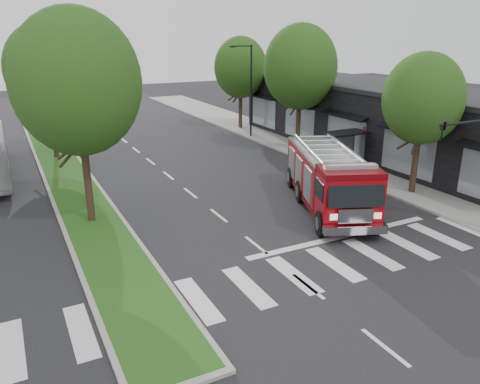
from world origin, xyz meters
name	(u,v)px	position (x,y,z in m)	size (l,w,h in m)	color
ground	(256,245)	(0.00, 0.00, 0.00)	(140.00, 140.00, 0.00)	black
sidewalk_right	(339,159)	(12.50, 10.00, 0.07)	(5.00, 80.00, 0.15)	gray
median	(61,164)	(-6.00, 18.00, 0.08)	(3.00, 50.00, 0.15)	gray
storefront_row	(388,122)	(17.00, 10.00, 2.50)	(8.00, 30.00, 5.00)	black
bus_shelter	(342,140)	(11.20, 8.15, 2.04)	(3.20, 1.60, 2.61)	black
tree_right_near	(423,99)	(11.50, 2.00, 5.51)	(4.40, 4.40, 8.05)	black
tree_right_mid	(300,67)	(11.50, 14.00, 6.49)	(5.60, 5.60, 9.72)	black
tree_right_far	(240,68)	(11.50, 24.00, 5.84)	(5.00, 5.00, 8.73)	black
tree_median_near	(77,83)	(-6.00, 6.00, 6.81)	(5.80, 5.80, 10.16)	black
tree_median_far	(46,70)	(-6.00, 20.00, 6.49)	(5.60, 5.60, 9.72)	black
streetlight_right_far	(250,87)	(10.35, 20.00, 4.48)	(2.11, 0.20, 8.00)	black
fire_engine	(329,179)	(5.77, 2.48, 1.59)	(6.21, 9.90, 3.31)	#590409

